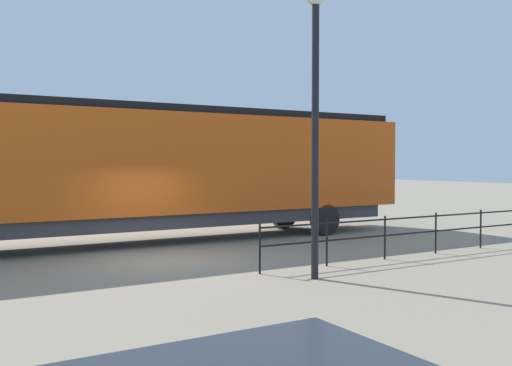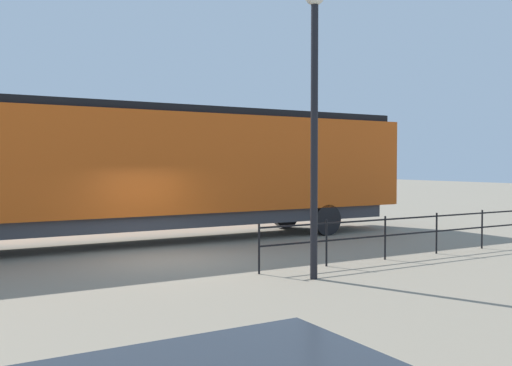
# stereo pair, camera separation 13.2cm
# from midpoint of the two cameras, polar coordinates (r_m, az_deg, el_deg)

# --- Properties ---
(ground_plane) EXTENTS (120.00, 120.00, 0.00)m
(ground_plane) POSITION_cam_midpoint_polar(r_m,az_deg,el_deg) (15.20, -8.91, -7.69)
(ground_plane) COLOR gray
(locomotive) EXTENTS (2.94, 17.97, 4.36)m
(locomotive) POSITION_cam_midpoint_polar(r_m,az_deg,el_deg) (18.62, -8.10, 1.62)
(locomotive) COLOR #D15114
(locomotive) RESTS_ON ground_plane
(lamp_post) EXTENTS (0.46, 0.46, 6.44)m
(lamp_post) POSITION_cam_midpoint_polar(r_m,az_deg,el_deg) (12.55, 6.22, 9.74)
(lamp_post) COLOR black
(lamp_post) RESTS_ON ground_plane
(platform_fence) EXTENTS (0.05, 9.75, 1.16)m
(platform_fence) POSITION_cam_midpoint_polar(r_m,az_deg,el_deg) (16.05, 15.68, -4.51)
(platform_fence) COLOR black
(platform_fence) RESTS_ON ground_plane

